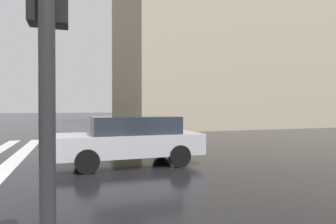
# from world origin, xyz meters

# --- Properties ---
(haussmann_block_corner) EXTENTS (14.22, 22.59, 25.29)m
(haussmann_block_corner) POSITION_xyz_m (19.61, -18.62, 12.39)
(haussmann_block_corner) COLOR tan
(haussmann_block_corner) RESTS_ON ground_plane
(traffic_signal_post) EXTENTS (0.44, 0.30, 3.01)m
(traffic_signal_post) POSITION_xyz_m (-3.29, -2.73, 2.33)
(traffic_signal_post) COLOR #232326
(traffic_signal_post) RESTS_ON sidewalk_pavement
(car_silver) EXTENTS (1.85, 4.10, 1.41)m
(car_silver) POSITION_xyz_m (2.50, -4.57, 0.76)
(car_silver) COLOR #B7B7BC
(car_silver) RESTS_ON ground_plane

